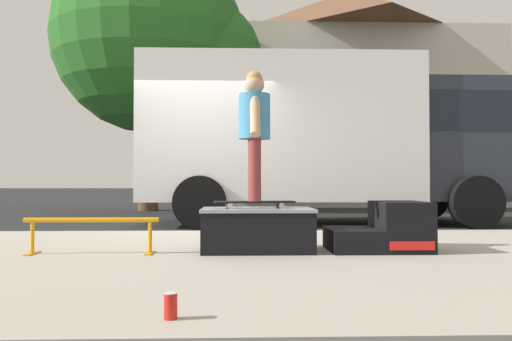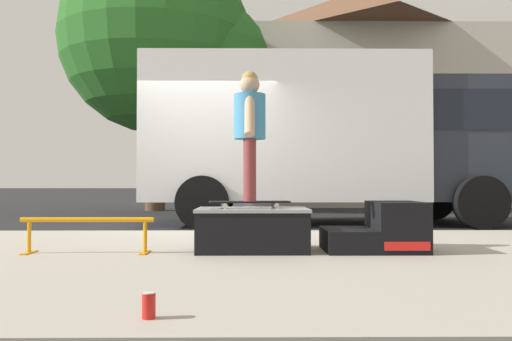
{
  "view_description": "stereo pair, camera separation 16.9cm",
  "coord_description": "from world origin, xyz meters",
  "px_view_note": "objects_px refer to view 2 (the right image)",
  "views": [
    {
      "loc": [
        0.64,
        -7.73,
        0.78
      ],
      "look_at": [
        0.88,
        -0.71,
        0.94
      ],
      "focal_mm": 36.68,
      "sensor_mm": 36.0,
      "label": 1
    },
    {
      "loc": [
        0.81,
        -7.74,
        0.78
      ],
      "look_at": [
        0.88,
        -0.71,
        0.94
      ],
      "focal_mm": 36.68,
      "sensor_mm": 36.0,
      "label": 2
    }
  ],
  "objects_px": {
    "grind_rail": "(87,227)",
    "soda_can": "(149,305)",
    "skate_box": "(253,228)",
    "kicker_ramp": "(382,230)",
    "skateboard": "(250,202)",
    "box_truck": "(332,135)",
    "skater_kid": "(250,124)",
    "street_tree_main": "(167,44)"
  },
  "relations": [
    {
      "from": "grind_rail",
      "to": "soda_can",
      "type": "bearing_deg",
      "value": -66.3
    },
    {
      "from": "skate_box",
      "to": "kicker_ramp",
      "type": "relative_size",
      "value": 1.14
    },
    {
      "from": "skateboard",
      "to": "box_truck",
      "type": "height_order",
      "value": "box_truck"
    },
    {
      "from": "soda_can",
      "to": "kicker_ramp",
      "type": "bearing_deg",
      "value": 54.91
    },
    {
      "from": "grind_rail",
      "to": "skateboard",
      "type": "distance_m",
      "value": 1.55
    },
    {
      "from": "skateboard",
      "to": "skate_box",
      "type": "bearing_deg",
      "value": -52.04
    },
    {
      "from": "soda_can",
      "to": "skater_kid",
      "type": "bearing_deg",
      "value": 79.23
    },
    {
      "from": "skate_box",
      "to": "skater_kid",
      "type": "distance_m",
      "value": 1.01
    },
    {
      "from": "grind_rail",
      "to": "skateboard",
      "type": "bearing_deg",
      "value": 6.95
    },
    {
      "from": "soda_can",
      "to": "box_truck",
      "type": "bearing_deg",
      "value": 74.49
    },
    {
      "from": "kicker_ramp",
      "to": "skater_kid",
      "type": "height_order",
      "value": "skater_kid"
    },
    {
      "from": "skateboard",
      "to": "soda_can",
      "type": "xyz_separation_m",
      "value": [
        -0.48,
        -2.54,
        -0.41
      ]
    },
    {
      "from": "skateboard",
      "to": "street_tree_main",
      "type": "distance_m",
      "value": 10.72
    },
    {
      "from": "skateboard",
      "to": "box_truck",
      "type": "xyz_separation_m",
      "value": [
        1.57,
        4.84,
        1.11
      ]
    },
    {
      "from": "grind_rail",
      "to": "box_truck",
      "type": "height_order",
      "value": "box_truck"
    },
    {
      "from": "skateboard",
      "to": "soda_can",
      "type": "relative_size",
      "value": 6.34
    },
    {
      "from": "soda_can",
      "to": "skate_box",
      "type": "bearing_deg",
      "value": 78.48
    },
    {
      "from": "kicker_ramp",
      "to": "street_tree_main",
      "type": "xyz_separation_m",
      "value": [
        -3.64,
        9.65,
        4.39
      ]
    },
    {
      "from": "soda_can",
      "to": "box_truck",
      "type": "distance_m",
      "value": 7.81
    },
    {
      "from": "skateboard",
      "to": "kicker_ramp",
      "type": "bearing_deg",
      "value": -1.61
    },
    {
      "from": "street_tree_main",
      "to": "soda_can",
      "type": "bearing_deg",
      "value": -81.21
    },
    {
      "from": "grind_rail",
      "to": "street_tree_main",
      "type": "height_order",
      "value": "street_tree_main"
    },
    {
      "from": "kicker_ramp",
      "to": "soda_can",
      "type": "distance_m",
      "value": 3.07
    },
    {
      "from": "street_tree_main",
      "to": "grind_rail",
      "type": "bearing_deg",
      "value": -85.08
    },
    {
      "from": "grind_rail",
      "to": "soda_can",
      "type": "distance_m",
      "value": 2.58
    },
    {
      "from": "kicker_ramp",
      "to": "soda_can",
      "type": "bearing_deg",
      "value": -125.09
    },
    {
      "from": "skater_kid",
      "to": "street_tree_main",
      "type": "bearing_deg",
      "value": 103.81
    },
    {
      "from": "grind_rail",
      "to": "soda_can",
      "type": "height_order",
      "value": "grind_rail"
    },
    {
      "from": "grind_rail",
      "to": "skater_kid",
      "type": "height_order",
      "value": "skater_kid"
    },
    {
      "from": "skater_kid",
      "to": "grind_rail",
      "type": "bearing_deg",
      "value": -173.05
    },
    {
      "from": "street_tree_main",
      "to": "skateboard",
      "type": "bearing_deg",
      "value": -76.19
    },
    {
      "from": "box_truck",
      "to": "skate_box",
      "type": "bearing_deg",
      "value": -107.5
    },
    {
      "from": "kicker_ramp",
      "to": "skateboard",
      "type": "relative_size",
      "value": 1.18
    },
    {
      "from": "kicker_ramp",
      "to": "skateboard",
      "type": "height_order",
      "value": "skateboard"
    },
    {
      "from": "skate_box",
      "to": "kicker_ramp",
      "type": "xyz_separation_m",
      "value": [
        1.25,
        -0.0,
        -0.02
      ]
    },
    {
      "from": "kicker_ramp",
      "to": "grind_rail",
      "type": "relative_size",
      "value": 0.76
    },
    {
      "from": "street_tree_main",
      "to": "skate_box",
      "type": "bearing_deg",
      "value": -76.08
    },
    {
      "from": "kicker_ramp",
      "to": "grind_rail",
      "type": "distance_m",
      "value": 2.8
    },
    {
      "from": "kicker_ramp",
      "to": "grind_rail",
      "type": "xyz_separation_m",
      "value": [
        -2.8,
        -0.15,
        0.05
      ]
    },
    {
      "from": "skateboard",
      "to": "grind_rail",
      "type": "bearing_deg",
      "value": -173.05
    },
    {
      "from": "kicker_ramp",
      "to": "street_tree_main",
      "type": "relative_size",
      "value": 0.13
    },
    {
      "from": "skateboard",
      "to": "soda_can",
      "type": "height_order",
      "value": "skateboard"
    }
  ]
}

